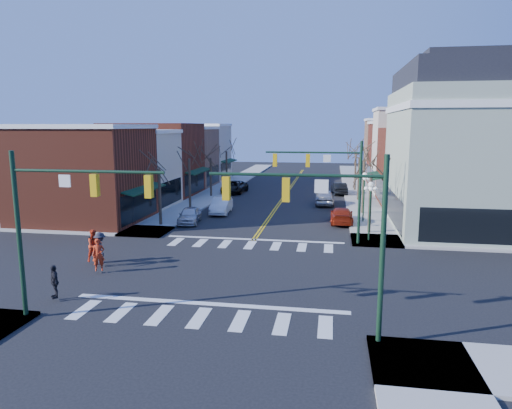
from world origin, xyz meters
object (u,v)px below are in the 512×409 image
at_px(lamppost_midblock, 364,189).
at_px(car_left_near, 190,215).
at_px(pedestrian_dark_a, 54,281).
at_px(car_right_far, 339,188).
at_px(car_left_mid, 221,205).
at_px(car_right_near, 342,215).
at_px(pedestrian_red_b, 94,245).
at_px(car_right_mid, 325,197).
at_px(car_left_far, 234,187).
at_px(victorian_corner, 474,146).
at_px(pedestrian_dark_b, 100,248).
at_px(pedestrian_red_a, 99,255).
at_px(lamppost_corner, 370,201).

xyz_separation_m(lamppost_midblock, car_left_near, (-14.60, -2.45, -2.27)).
bearing_deg(pedestrian_dark_a, car_right_far, 117.23).
distance_m(car_left_mid, car_right_far, 18.21).
distance_m(car_right_near, pedestrian_red_b, 20.59).
height_order(lamppost_midblock, car_right_mid, lamppost_midblock).
bearing_deg(car_left_far, car_right_near, -48.08).
bearing_deg(car_right_mid, victorian_corner, 140.51).
relative_size(car_right_near, car_right_mid, 0.96).
distance_m(car_left_near, car_left_mid, 5.03).
relative_size(pedestrian_dark_a, pedestrian_dark_b, 0.84).
height_order(car_left_mid, pedestrian_red_a, pedestrian_red_a).
xyz_separation_m(lamppost_midblock, pedestrian_dark_b, (-16.01, -15.06, -1.86)).
distance_m(car_left_far, car_right_near, 20.45).
height_order(lamppost_midblock, pedestrian_red_b, lamppost_midblock).
bearing_deg(pedestrian_dark_a, car_left_far, 136.08).
bearing_deg(pedestrian_red_b, car_left_far, 29.05).
distance_m(victorian_corner, lamppost_corner, 10.89).
distance_m(lamppost_corner, pedestrian_dark_a, 20.92).
bearing_deg(lamppost_midblock, car_left_far, 133.06).
xyz_separation_m(car_left_near, car_right_far, (12.80, 19.13, 0.02)).
bearing_deg(pedestrian_red_a, pedestrian_dark_b, 86.90).
xyz_separation_m(lamppost_corner, car_right_mid, (-3.40, 15.27, -2.14)).
relative_size(lamppost_midblock, pedestrian_dark_b, 2.28).
height_order(victorian_corner, car_right_mid, victorian_corner).
relative_size(victorian_corner, lamppost_corner, 3.29).
bearing_deg(pedestrian_red_a, pedestrian_dark_a, -116.77).
bearing_deg(car_left_near, pedestrian_red_b, -106.96).
distance_m(victorian_corner, car_right_far, 20.80).
bearing_deg(pedestrian_red_b, pedestrian_dark_b, -94.61).
relative_size(lamppost_midblock, car_right_mid, 0.90).
xyz_separation_m(victorian_corner, car_right_far, (-10.10, 17.18, -5.95)).
bearing_deg(lamppost_midblock, car_right_far, 96.16).
distance_m(car_right_near, pedestrian_dark_a, 24.31).
bearing_deg(car_right_near, victorian_corner, 179.04).
bearing_deg(car_left_near, car_left_far, 82.68).
xyz_separation_m(lamppost_corner, pedestrian_dark_b, (-16.01, -8.56, -1.86)).
height_order(car_left_far, car_right_near, car_left_far).
height_order(lamppost_midblock, pedestrian_dark_a, lamppost_midblock).
bearing_deg(car_right_mid, car_left_mid, 32.77).
height_order(lamppost_corner, car_left_near, lamppost_corner).
xyz_separation_m(lamppost_corner, pedestrian_dark_a, (-15.50, -13.90, -2.02)).
xyz_separation_m(car_left_mid, car_right_mid, (9.60, 6.45, 0.07)).
height_order(car_left_near, car_left_far, car_left_far).
xyz_separation_m(car_left_near, car_right_near, (12.80, 2.13, -0.02)).
bearing_deg(car_left_far, lamppost_corner, -53.41).
bearing_deg(car_left_near, car_right_near, 2.14).
bearing_deg(lamppost_corner, car_right_far, 94.44).
bearing_deg(car_right_far, car_left_mid, 44.91).
xyz_separation_m(car_left_mid, car_right_far, (11.20, 14.36, -0.04)).
relative_size(car_left_mid, pedestrian_dark_a, 2.87).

